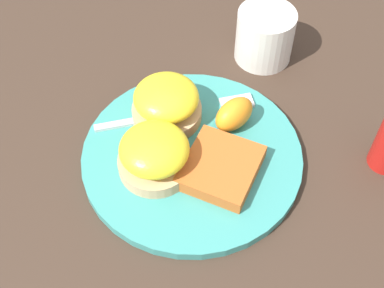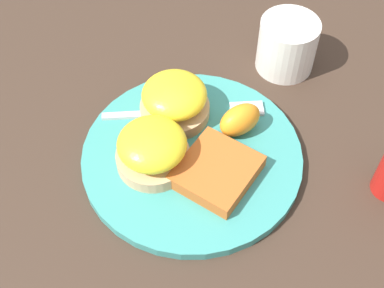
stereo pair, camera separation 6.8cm
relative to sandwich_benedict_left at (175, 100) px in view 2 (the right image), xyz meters
The scene contains 8 objects.
ground_plane 0.08m from the sandwich_benedict_left, 144.45° to the right, with size 1.10×1.10×0.00m, color #38281E.
plate 0.08m from the sandwich_benedict_left, 144.45° to the right, with size 0.29×0.29×0.01m, color teal.
sandwich_benedict_left is the anchor object (origin of this frame).
sandwich_benedict_right 0.09m from the sandwich_benedict_left, behind, with size 0.09×0.09×0.06m.
hashbrown_patty 0.12m from the sandwich_benedict_left, 135.66° to the right, with size 0.10×0.09×0.02m, color #B15622.
orange_wedge 0.09m from the sandwich_benedict_left, 92.04° to the right, with size 0.06×0.04×0.04m, color orange.
fork 0.04m from the sandwich_benedict_left, 68.96° to the right, with size 0.09×0.22×0.00m.
cup 0.20m from the sandwich_benedict_left, 39.34° to the right, with size 0.11×0.09×0.08m.
Camera 2 is at (-0.40, -0.12, 0.58)m, focal length 50.00 mm.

